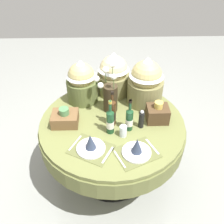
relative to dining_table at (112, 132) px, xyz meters
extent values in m
plane|color=gray|center=(0.00, 0.00, -0.62)|extent=(8.00, 8.00, 0.00)
cylinder|color=olive|center=(0.00, 0.00, 0.12)|extent=(1.36, 1.36, 0.04)
cylinder|color=#626738|center=(0.00, 0.00, 0.01)|extent=(1.39, 1.39, 0.18)
cylinder|color=black|center=(0.00, 0.00, -0.24)|extent=(0.12, 0.12, 0.69)
cylinder|color=black|center=(0.00, 0.00, -0.60)|extent=(0.78, 0.78, 0.03)
cube|color=brown|center=(-0.19, -0.36, 0.14)|extent=(0.42, 0.39, 0.00)
cylinder|color=white|center=(-0.19, -0.36, 0.15)|extent=(0.24, 0.24, 0.02)
cone|color=#2D384C|center=(-0.19, -0.36, 0.23)|extent=(0.09, 0.09, 0.14)
cube|color=silver|center=(-0.32, -0.28, 0.15)|extent=(0.10, 0.17, 0.00)
cube|color=silver|center=(-0.05, -0.43, 0.15)|extent=(0.10, 0.18, 0.00)
cube|color=brown|center=(0.19, -0.41, 0.14)|extent=(0.42, 0.38, 0.00)
cylinder|color=white|center=(0.19, -0.41, 0.15)|extent=(0.24, 0.24, 0.02)
cone|color=#2D384C|center=(0.19, -0.41, 0.23)|extent=(0.09, 0.09, 0.14)
cube|color=silver|center=(0.04, -0.48, 0.15)|extent=(0.09, 0.18, 0.00)
cube|color=silver|center=(0.33, -0.35, 0.15)|extent=(0.09, 0.18, 0.00)
cylinder|color=#332819|center=(-0.01, 0.18, 0.28)|extent=(0.14, 0.14, 0.28)
sphere|color=white|center=(-0.14, 0.16, 0.51)|extent=(0.06, 0.06, 0.06)
cylinder|color=#4C7038|center=(-0.14, 0.16, 0.45)|extent=(0.01, 0.01, 0.07)
sphere|color=white|center=(0.01, 0.30, 0.58)|extent=(0.06, 0.06, 0.06)
cylinder|color=#4C7038|center=(0.01, 0.30, 0.49)|extent=(0.01, 0.01, 0.14)
sphere|color=white|center=(-0.10, 0.10, 0.48)|extent=(0.05, 0.05, 0.05)
cylinder|color=#4C7038|center=(-0.10, 0.10, 0.44)|extent=(0.01, 0.01, 0.04)
sphere|color=white|center=(0.02, 0.14, 0.54)|extent=(0.05, 0.05, 0.05)
cylinder|color=#4C7038|center=(0.02, 0.14, 0.47)|extent=(0.01, 0.01, 0.11)
sphere|color=white|center=(-0.05, 0.26, 0.55)|extent=(0.06, 0.06, 0.06)
cylinder|color=#4C7038|center=(-0.05, 0.26, 0.47)|extent=(0.01, 0.01, 0.11)
cylinder|color=#422814|center=(0.00, -0.05, 0.27)|extent=(0.06, 0.06, 0.25)
cylinder|color=black|center=(0.00, -0.05, 0.25)|extent=(0.07, 0.07, 0.08)
cone|color=#422814|center=(0.00, -0.05, 0.41)|extent=(0.06, 0.06, 0.03)
cylinder|color=#422814|center=(0.00, -0.05, 0.46)|extent=(0.02, 0.02, 0.08)
cylinder|color=black|center=(0.00, -0.05, 0.49)|extent=(0.03, 0.03, 0.02)
cylinder|color=#194223|center=(0.15, -0.12, 0.24)|extent=(0.07, 0.07, 0.20)
cylinder|color=silver|center=(0.15, -0.12, 0.23)|extent=(0.07, 0.07, 0.07)
cone|color=#194223|center=(0.15, -0.12, 0.36)|extent=(0.07, 0.07, 0.03)
cylinder|color=#194223|center=(0.15, -0.12, 0.42)|extent=(0.02, 0.02, 0.09)
cylinder|color=black|center=(0.15, -0.12, 0.45)|extent=(0.03, 0.03, 0.02)
cylinder|color=#194223|center=(-0.02, -0.15, 0.25)|extent=(0.07, 0.07, 0.22)
cylinder|color=silver|center=(-0.02, -0.15, 0.23)|extent=(0.07, 0.07, 0.07)
cone|color=#194223|center=(-0.02, -0.15, 0.38)|extent=(0.07, 0.07, 0.03)
cylinder|color=#194223|center=(-0.02, -0.15, 0.44)|extent=(0.03, 0.03, 0.09)
cylinder|color=#B29933|center=(-0.02, -0.15, 0.47)|extent=(0.03, 0.03, 0.02)
cylinder|color=silver|center=(0.09, -0.20, 0.20)|extent=(0.07, 0.07, 0.11)
cylinder|color=black|center=(0.26, -0.09, 0.22)|extent=(0.05, 0.05, 0.16)
sphere|color=#B7B7BC|center=(0.26, -0.09, 0.32)|extent=(0.03, 0.03, 0.03)
cylinder|color=#566033|center=(-0.29, 0.36, 0.26)|extent=(0.31, 0.31, 0.23)
sphere|color=tan|center=(-0.29, 0.36, 0.43)|extent=(0.27, 0.27, 0.27)
cone|color=silver|center=(-0.29, 0.36, 0.51)|extent=(0.30, 0.30, 0.17)
cylinder|color=olive|center=(0.03, 0.49, 0.25)|extent=(0.34, 0.34, 0.22)
sphere|color=#C6B784|center=(0.03, 0.49, 0.43)|extent=(0.29, 0.29, 0.29)
cone|color=silver|center=(0.03, 0.49, 0.52)|extent=(0.33, 0.33, 0.19)
cylinder|color=olive|center=(0.34, 0.30, 0.27)|extent=(0.36, 0.36, 0.25)
sphere|color=tan|center=(0.34, 0.30, 0.46)|extent=(0.30, 0.30, 0.30)
cone|color=silver|center=(0.34, 0.30, 0.55)|extent=(0.34, 0.34, 0.20)
cube|color=brown|center=(-0.43, -0.02, 0.20)|extent=(0.24, 0.20, 0.11)
cylinder|color=#4C7F4C|center=(-0.43, -0.02, 0.29)|extent=(0.09, 0.09, 0.06)
cube|color=#47331E|center=(0.42, 0.00, 0.22)|extent=(0.20, 0.17, 0.15)
cylinder|color=gold|center=(0.42, 0.00, 0.32)|extent=(0.08, 0.08, 0.06)
camera|label=1|loc=(-0.05, -1.76, 1.65)|focal=39.16mm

